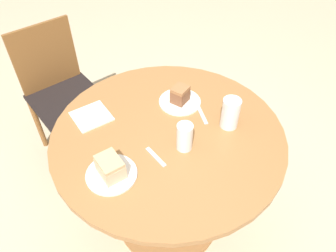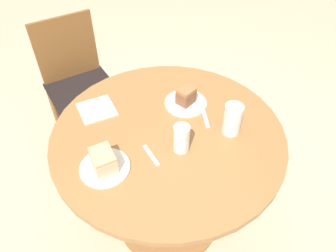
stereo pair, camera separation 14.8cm
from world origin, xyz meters
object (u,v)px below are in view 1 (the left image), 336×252
glass_water (185,138)px  plate_far (111,174)px  glass_lemonade (230,115)px  plate_near (180,102)px  cake_slice_far (110,167)px  chair (63,93)px  cake_slice_near (180,95)px

glass_water → plate_far: bearing=159.7°
glass_lemonade → glass_water: glass_lemonade is taller
plate_near → glass_lemonade: size_ratio=1.40×
plate_near → plate_far: same height
plate_far → cake_slice_far: 0.05m
plate_far → glass_water: size_ratio=1.60×
glass_lemonade → cake_slice_far: bearing=162.6°
cake_slice_far → plate_far: bearing=0.0°
chair → glass_lemonade: 1.18m
chair → plate_far: 1.02m
plate_near → glass_water: glass_water is taller
plate_near → plate_far: size_ratio=1.01×
chair → cake_slice_far: chair is taller
chair → cake_slice_far: (-0.32, -0.93, 0.32)m
cake_slice_far → cake_slice_near: bearing=10.5°
chair → glass_lemonade: chair is taller
glass_lemonade → cake_slice_near: bearing=96.9°
cake_slice_near → glass_lemonade: size_ratio=0.61×
chair → plate_far: size_ratio=4.32×
plate_near → cake_slice_far: cake_slice_far is taller
plate_far → glass_lemonade: size_ratio=1.39×
cake_slice_far → glass_lemonade: size_ratio=0.86×
chair → glass_water: 1.10m
chair → cake_slice_near: (0.21, -0.83, 0.32)m
glass_lemonade → glass_water: size_ratio=1.15×
glass_water → chair: bearing=89.8°
chair → plate_near: (0.21, -0.83, 0.28)m
cake_slice_near → glass_water: size_ratio=0.70×
glass_water → cake_slice_near: bearing=45.2°
plate_near → glass_water: 0.31m
chair → cake_slice_near: bearing=-68.2°
chair → glass_water: size_ratio=6.90×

